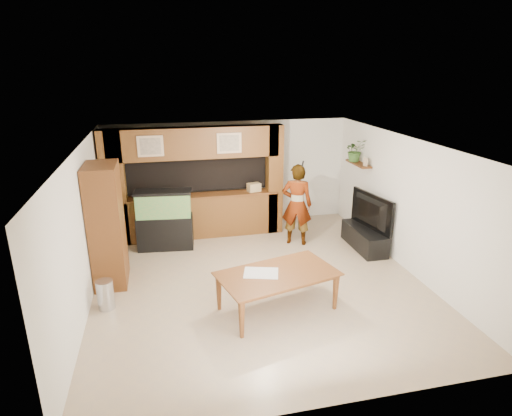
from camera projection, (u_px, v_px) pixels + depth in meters
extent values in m
plane|color=tan|center=(259.00, 281.00, 8.13)|extent=(6.50, 6.50, 0.00)
plane|color=white|center=(259.00, 145.00, 7.30)|extent=(6.50, 6.50, 0.00)
plane|color=silver|center=(229.00, 174.00, 10.72)|extent=(6.00, 0.00, 6.00)
plane|color=silver|center=(83.00, 230.00, 7.09)|extent=(0.00, 6.50, 6.50)
plane|color=silver|center=(408.00, 205.00, 8.34)|extent=(0.00, 6.50, 6.50)
cube|color=brown|center=(198.00, 217.00, 10.05)|extent=(3.80, 0.35, 1.00)
cube|color=brown|center=(197.00, 196.00, 9.88)|extent=(3.80, 0.43, 0.04)
cube|color=brown|center=(194.00, 143.00, 9.48)|extent=(3.80, 0.35, 0.70)
cube|color=brown|center=(114.00, 189.00, 9.41)|extent=(0.50, 0.35, 2.60)
cube|color=brown|center=(274.00, 179.00, 10.18)|extent=(0.35, 0.35, 2.60)
cube|color=black|center=(194.00, 172.00, 10.25)|extent=(4.20, 0.45, 0.85)
cube|color=tan|center=(150.00, 146.00, 9.10)|extent=(0.55, 0.03, 0.45)
cube|color=tan|center=(150.00, 146.00, 9.09)|extent=(0.43, 0.01, 0.35)
cube|color=tan|center=(229.00, 143.00, 9.46)|extent=(0.55, 0.03, 0.45)
cube|color=tan|center=(229.00, 143.00, 9.44)|extent=(0.43, 0.01, 0.35)
cylinder|color=black|center=(89.00, 180.00, 7.82)|extent=(0.04, 0.25, 0.25)
cylinder|color=white|center=(90.00, 180.00, 7.83)|extent=(0.01, 0.21, 0.21)
cube|color=brown|center=(358.00, 164.00, 9.98)|extent=(0.25, 0.90, 0.04)
cube|color=brown|center=(107.00, 226.00, 7.76)|extent=(0.57, 0.93, 2.26)
cylinder|color=#B2B2B7|center=(106.00, 295.00, 7.15)|extent=(0.28, 0.28, 0.51)
cube|color=black|center=(166.00, 232.00, 9.46)|extent=(1.20, 0.45, 0.75)
cube|color=#378B49|center=(164.00, 205.00, 9.26)|extent=(1.15, 0.42, 0.52)
cube|color=black|center=(163.00, 192.00, 9.16)|extent=(1.20, 0.45, 0.06)
cube|color=black|center=(364.00, 238.00, 9.52)|extent=(0.50, 1.38, 0.46)
imported|color=black|center=(367.00, 212.00, 9.32)|extent=(0.42, 1.36, 0.78)
cube|color=tan|center=(365.00, 162.00, 9.64)|extent=(0.04, 0.14, 0.19)
imported|color=#355E25|center=(355.00, 150.00, 10.04)|extent=(0.49, 0.43, 0.53)
imported|color=#948051|center=(297.00, 205.00, 9.55)|extent=(0.80, 0.68, 1.86)
cylinder|color=black|center=(303.00, 164.00, 9.10)|extent=(0.03, 0.09, 0.14)
imported|color=brown|center=(278.00, 292.00, 7.06)|extent=(2.13, 1.52, 0.68)
cube|color=silver|center=(261.00, 273.00, 6.98)|extent=(0.65, 0.54, 0.01)
cube|color=tan|center=(254.00, 187.00, 10.12)|extent=(0.34, 0.27, 0.20)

